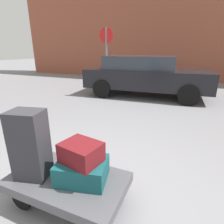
{
  "coord_description": "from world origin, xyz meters",
  "views": [
    {
      "loc": [
        1.04,
        -1.28,
        1.6
      ],
      "look_at": [
        0.0,
        1.2,
        0.69
      ],
      "focal_mm": 29.23,
      "sensor_mm": 36.0,
      "label": 1
    }
  ],
  "objects_px": {
    "luggage_cart": "(68,183)",
    "suitcase_teal_rear_right": "(82,170)",
    "bollard_kerb_near": "(213,82)",
    "suitcase_charcoal_rear_left": "(30,145)",
    "parked_car": "(145,75)",
    "duffel_bag_maroon_topmost_pile": "(81,152)",
    "no_parking_sign": "(106,55)"
  },
  "relations": [
    {
      "from": "luggage_cart",
      "to": "suitcase_teal_rear_right",
      "type": "distance_m",
      "value": 0.25
    },
    {
      "from": "suitcase_teal_rear_right",
      "to": "bollard_kerb_near",
      "type": "distance_m",
      "value": 7.89
    },
    {
      "from": "suitcase_charcoal_rear_left",
      "to": "bollard_kerb_near",
      "type": "height_order",
      "value": "suitcase_charcoal_rear_left"
    },
    {
      "from": "suitcase_charcoal_rear_left",
      "to": "parked_car",
      "type": "distance_m",
      "value": 5.47
    },
    {
      "from": "luggage_cart",
      "to": "bollard_kerb_near",
      "type": "xyz_separation_m",
      "value": [
        2.02,
        7.71,
        0.04
      ]
    },
    {
      "from": "suitcase_charcoal_rear_left",
      "to": "bollard_kerb_near",
      "type": "bearing_deg",
      "value": 60.04
    },
    {
      "from": "suitcase_teal_rear_right",
      "to": "duffel_bag_maroon_topmost_pile",
      "type": "height_order",
      "value": "duffel_bag_maroon_topmost_pile"
    },
    {
      "from": "luggage_cart",
      "to": "no_parking_sign",
      "type": "xyz_separation_m",
      "value": [
        -1.65,
        4.61,
        1.17
      ]
    },
    {
      "from": "suitcase_charcoal_rear_left",
      "to": "no_parking_sign",
      "type": "relative_size",
      "value": 0.31
    },
    {
      "from": "duffel_bag_maroon_topmost_pile",
      "to": "luggage_cart",
      "type": "bearing_deg",
      "value": -153.76
    },
    {
      "from": "luggage_cart",
      "to": "duffel_bag_maroon_topmost_pile",
      "type": "height_order",
      "value": "duffel_bag_maroon_topmost_pile"
    },
    {
      "from": "bollard_kerb_near",
      "to": "duffel_bag_maroon_topmost_pile",
      "type": "bearing_deg",
      "value": -103.63
    },
    {
      "from": "duffel_bag_maroon_topmost_pile",
      "to": "parked_car",
      "type": "height_order",
      "value": "parked_car"
    },
    {
      "from": "suitcase_teal_rear_right",
      "to": "parked_car",
      "type": "height_order",
      "value": "parked_car"
    },
    {
      "from": "suitcase_teal_rear_right",
      "to": "suitcase_charcoal_rear_left",
      "type": "xyz_separation_m",
      "value": [
        -0.51,
        -0.14,
        0.25
      ]
    },
    {
      "from": "luggage_cart",
      "to": "no_parking_sign",
      "type": "relative_size",
      "value": 0.52
    },
    {
      "from": "suitcase_charcoal_rear_left",
      "to": "no_parking_sign",
      "type": "distance_m",
      "value": 4.95
    },
    {
      "from": "luggage_cart",
      "to": "suitcase_teal_rear_right",
      "type": "xyz_separation_m",
      "value": [
        0.16,
        0.04,
        0.18
      ]
    },
    {
      "from": "bollard_kerb_near",
      "to": "no_parking_sign",
      "type": "height_order",
      "value": "no_parking_sign"
    },
    {
      "from": "duffel_bag_maroon_topmost_pile",
      "to": "no_parking_sign",
      "type": "bearing_deg",
      "value": 122.41
    },
    {
      "from": "suitcase_teal_rear_right",
      "to": "no_parking_sign",
      "type": "xyz_separation_m",
      "value": [
        -1.81,
        4.57,
        0.99
      ]
    },
    {
      "from": "no_parking_sign",
      "to": "bollard_kerb_near",
      "type": "bearing_deg",
      "value": 40.15
    },
    {
      "from": "parked_car",
      "to": "suitcase_charcoal_rear_left",
      "type": "bearing_deg",
      "value": -89.01
    },
    {
      "from": "luggage_cart",
      "to": "bollard_kerb_near",
      "type": "bearing_deg",
      "value": 75.32
    },
    {
      "from": "luggage_cart",
      "to": "duffel_bag_maroon_topmost_pile",
      "type": "bearing_deg",
      "value": 15.41
    },
    {
      "from": "parked_car",
      "to": "no_parking_sign",
      "type": "height_order",
      "value": "no_parking_sign"
    },
    {
      "from": "duffel_bag_maroon_topmost_pile",
      "to": "no_parking_sign",
      "type": "relative_size",
      "value": 0.16
    },
    {
      "from": "suitcase_charcoal_rear_left",
      "to": "duffel_bag_maroon_topmost_pile",
      "type": "bearing_deg",
      "value": 2.76
    },
    {
      "from": "duffel_bag_maroon_topmost_pile",
      "to": "suitcase_charcoal_rear_left",
      "type": "bearing_deg",
      "value": -153.3
    },
    {
      "from": "suitcase_teal_rear_right",
      "to": "bollard_kerb_near",
      "type": "bearing_deg",
      "value": 63.58
    },
    {
      "from": "bollard_kerb_near",
      "to": "suitcase_charcoal_rear_left",
      "type": "bearing_deg",
      "value": -106.85
    },
    {
      "from": "luggage_cart",
      "to": "suitcase_charcoal_rear_left",
      "type": "relative_size",
      "value": 1.7
    }
  ]
}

